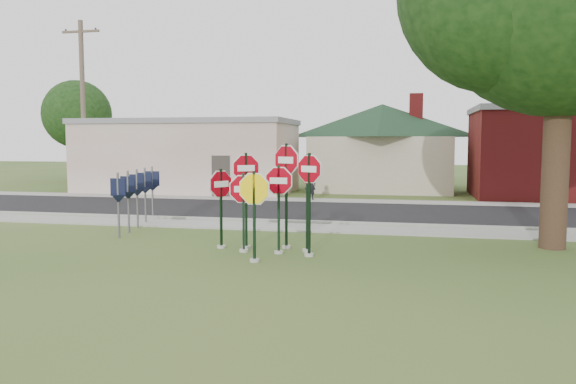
% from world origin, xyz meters
% --- Properties ---
extents(ground, '(120.00, 120.00, 0.00)m').
position_xyz_m(ground, '(0.00, 0.00, 0.00)').
color(ground, '#314F1D').
rests_on(ground, ground).
extents(sidewalk_near, '(60.00, 1.60, 0.06)m').
position_xyz_m(sidewalk_near, '(0.00, 5.50, 0.03)').
color(sidewalk_near, gray).
rests_on(sidewalk_near, ground).
extents(road, '(60.00, 7.00, 0.04)m').
position_xyz_m(road, '(0.00, 10.00, 0.02)').
color(road, black).
rests_on(road, ground).
extents(sidewalk_far, '(60.00, 1.60, 0.06)m').
position_xyz_m(sidewalk_far, '(0.00, 14.30, 0.03)').
color(sidewalk_far, gray).
rests_on(sidewalk_far, ground).
extents(curb, '(60.00, 0.20, 0.14)m').
position_xyz_m(curb, '(0.00, 6.50, 0.07)').
color(curb, gray).
rests_on(curb, ground).
extents(stop_sign_center, '(1.01, 0.24, 2.43)m').
position_xyz_m(stop_sign_center, '(0.29, 1.21, 1.48)').
color(stop_sign_center, '#A09E96').
rests_on(stop_sign_center, ground).
extents(stop_sign_yellow, '(1.08, 0.24, 2.34)m').
position_xyz_m(stop_sign_yellow, '(-0.06, 0.10, 1.42)').
color(stop_sign_yellow, '#A09E96').
rests_on(stop_sign_yellow, ground).
extents(stop_sign_left, '(1.03, 0.24, 2.21)m').
position_xyz_m(stop_sign_left, '(-0.67, 1.22, 1.32)').
color(stop_sign_left, '#A09E96').
rests_on(stop_sign_left, ground).
extents(stop_sign_right, '(0.91, 0.45, 2.74)m').
position_xyz_m(stop_sign_right, '(1.13, 1.02, 1.70)').
color(stop_sign_right, '#A09E96').
rests_on(stop_sign_right, ground).
extents(stop_sign_back_right, '(1.01, 0.53, 3.00)m').
position_xyz_m(stop_sign_back_right, '(0.33, 1.96, 1.92)').
color(stop_sign_back_right, '#A09E96').
rests_on(stop_sign_back_right, ground).
extents(stop_sign_back_left, '(0.91, 0.53, 2.73)m').
position_xyz_m(stop_sign_back_left, '(-0.74, 1.69, 1.70)').
color(stop_sign_back_left, '#A09E96').
rests_on(stop_sign_back_left, ground).
extents(stop_sign_far_right, '(0.52, 0.96, 2.71)m').
position_xyz_m(stop_sign_far_right, '(0.97, 1.60, 1.70)').
color(stop_sign_far_right, '#A09E96').
rests_on(stop_sign_far_right, ground).
extents(stop_sign_far_left, '(0.59, 0.87, 2.30)m').
position_xyz_m(stop_sign_far_left, '(-1.43, 1.62, 1.39)').
color(stop_sign_far_left, '#A09E96').
rests_on(stop_sign_far_left, ground).
extents(route_sign_row, '(1.43, 4.63, 2.00)m').
position_xyz_m(route_sign_row, '(-5.40, 4.50, 1.22)').
color(route_sign_row, '#59595E').
rests_on(route_sign_row, ground).
extents(building_stucco, '(12.20, 6.20, 4.20)m').
position_xyz_m(building_stucco, '(-9.00, 18.00, 2.15)').
color(building_stucco, beige).
rests_on(building_stucco, ground).
extents(building_house, '(11.60, 11.60, 6.20)m').
position_xyz_m(building_house, '(2.00, 22.00, 3.65)').
color(building_house, '#B5AB90').
rests_on(building_house, ground).
extents(building_brick, '(10.20, 6.20, 4.75)m').
position_xyz_m(building_brick, '(12.00, 18.50, 2.40)').
color(building_brick, maroon).
rests_on(building_brick, ground).
extents(utility_pole_near, '(2.20, 0.26, 9.50)m').
position_xyz_m(utility_pole_near, '(-14.00, 15.20, 4.97)').
color(utility_pole_near, brown).
rests_on(utility_pole_near, ground).
extents(bg_tree_left, '(4.90, 4.90, 7.35)m').
position_xyz_m(bg_tree_left, '(-20.00, 24.00, 4.88)').
color(bg_tree_left, black).
rests_on(bg_tree_left, ground).
extents(pedestrian, '(0.61, 0.43, 1.56)m').
position_xyz_m(pedestrian, '(-1.15, 14.35, 0.84)').
color(pedestrian, black).
rests_on(pedestrian, sidewalk_far).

